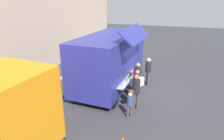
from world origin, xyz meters
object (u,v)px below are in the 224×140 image
(food_truck_main, at_px, (111,59))
(customer_mid_with_backpack, at_px, (137,83))
(trash_bin, at_px, (102,56))
(child_near_queue, at_px, (130,103))
(customer_front_ordering, at_px, (138,76))
(customer_rear_waiting, at_px, (136,89))
(customer_extra_browsing, at_px, (148,69))

(food_truck_main, bearing_deg, customer_mid_with_backpack, -124.56)
(trash_bin, xyz_separation_m, child_near_queue, (-7.10, -4.28, 0.21))
(customer_front_ordering, distance_m, customer_mid_with_backpack, 0.79)
(child_near_queue, bearing_deg, customer_front_ordering, -29.45)
(food_truck_main, xyz_separation_m, child_near_queue, (-2.91, -1.96, -0.95))
(customer_rear_waiting, distance_m, customer_extra_browsing, 3.04)
(customer_extra_browsing, xyz_separation_m, child_near_queue, (-3.77, 0.10, -0.30))
(trash_bin, relative_size, customer_mid_with_backpack, 0.59)
(trash_bin, distance_m, customer_mid_with_backpack, 7.06)
(customer_front_ordering, height_order, customer_mid_with_backpack, customer_front_ordering)
(trash_bin, height_order, child_near_queue, child_near_queue)
(customer_extra_browsing, bearing_deg, customer_front_ordering, 56.71)
(customer_mid_with_backpack, distance_m, child_near_queue, 1.53)
(trash_bin, bearing_deg, food_truck_main, -151.04)
(customer_front_ordering, bearing_deg, customer_mid_with_backpack, 134.86)
(customer_front_ordering, xyz_separation_m, customer_mid_with_backpack, (-0.77, -0.17, -0.04))
(customer_mid_with_backpack, relative_size, customer_extra_browsing, 1.01)
(customer_mid_with_backpack, height_order, child_near_queue, customer_mid_with_backpack)
(customer_mid_with_backpack, height_order, customer_extra_browsing, customer_mid_with_backpack)
(customer_rear_waiting, bearing_deg, food_truck_main, -5.77)
(customer_mid_with_backpack, bearing_deg, customer_rear_waiting, 130.43)
(food_truck_main, relative_size, customer_mid_with_backpack, 3.59)
(customer_extra_browsing, bearing_deg, customer_rear_waiting, 67.32)
(customer_mid_with_backpack, distance_m, customer_extra_browsing, 2.28)
(customer_front_ordering, xyz_separation_m, child_near_queue, (-2.27, -0.19, -0.37))
(customer_front_ordering, relative_size, customer_mid_with_backpack, 1.07)
(child_near_queue, bearing_deg, customer_mid_with_backpack, -33.41)
(customer_extra_browsing, bearing_deg, food_truck_main, 0.57)
(customer_rear_waiting, distance_m, child_near_queue, 0.81)
(trash_bin, xyz_separation_m, customer_mid_with_backpack, (-5.61, -4.26, 0.54))
(food_truck_main, distance_m, trash_bin, 4.93)
(customer_mid_with_backpack, xyz_separation_m, customer_extra_browsing, (2.27, -0.13, -0.03))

